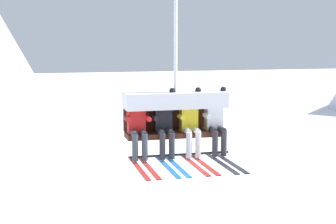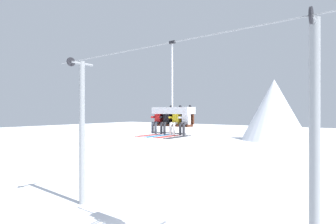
{
  "view_description": "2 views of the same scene",
  "coord_description": "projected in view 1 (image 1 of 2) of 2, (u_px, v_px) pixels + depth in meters",
  "views": [
    {
      "loc": [
        -0.92,
        -10.07,
        7.18
      ],
      "look_at": [
        1.38,
        -0.94,
        5.83
      ],
      "focal_mm": 55.0,
      "sensor_mm": 36.0,
      "label": 1
    },
    {
      "loc": [
        8.35,
        -10.34,
        5.99
      ],
      "look_at": [
        1.44,
        -0.96,
        5.97
      ],
      "focal_mm": 28.0,
      "sensor_mm": 36.0,
      "label": 2
    }
  ],
  "objects": [
    {
      "name": "skier_red",
      "position": [
        138.0,
        126.0,
        9.4
      ],
      "size": [
        0.46,
        1.7,
        1.23
      ],
      "color": "red"
    },
    {
      "name": "skier_white",
      "position": [
        216.0,
        121.0,
        9.77
      ],
      "size": [
        0.48,
        1.7,
        1.34
      ],
      "color": "silver"
    },
    {
      "name": "skier_yellow",
      "position": [
        190.0,
        122.0,
        9.65
      ],
      "size": [
        0.48,
        1.7,
        1.34
      ],
      "color": "yellow"
    },
    {
      "name": "chairlift_chair",
      "position": [
        174.0,
        104.0,
        9.74
      ],
      "size": [
        1.93,
        0.74,
        4.12
      ],
      "color": "#512819"
    },
    {
      "name": "skier_black",
      "position": [
        164.0,
        124.0,
        9.52
      ],
      "size": [
        0.48,
        1.7,
        1.34
      ],
      "color": "black"
    }
  ]
}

